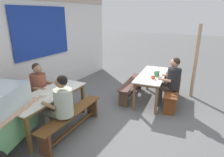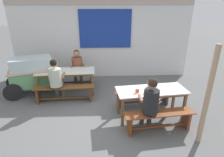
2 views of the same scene
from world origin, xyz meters
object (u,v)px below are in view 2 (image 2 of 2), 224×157
Objects in this scene: bench_near_front at (159,119)px; dining_table_far at (66,73)px; bench_near_back at (143,95)px; wooden_support_post at (207,98)px; food_cart at (32,73)px; soup_bowl at (61,70)px; person_near_front at (150,101)px; tissue_box at (149,90)px; dining_table_near at (151,93)px; bench_far_back at (69,77)px; person_left_back_turned at (56,77)px; bench_far_front at (64,92)px; condiment_jar at (137,90)px; person_center_facing at (77,66)px.

dining_table_far is at bearing 140.02° from bench_near_front.
bench_near_back is 0.80× the size of wooden_support_post.
food_cart is 0.94m from soup_bowl.
person_near_front is 8.54× the size of tissue_box.
bench_far_back is at bearing 139.56° from dining_table_near.
person_near_front is at bearing -49.05° from bench_far_back.
person_left_back_turned is 8.46× the size of tissue_box.
dining_table_near reaches higher than bench_near_front.
tissue_box is at bearing -92.25° from bench_near_back.
dining_table_near is 3.11m from bench_far_back.
bench_far_front is at bearing 159.34° from dining_table_near.
condiment_jar is (-0.30, -0.70, 0.49)m from bench_near_back.
person_left_back_turned is (-2.43, 0.35, 0.43)m from bench_near_back.
bench_near_back is (2.25, -0.87, -0.37)m from dining_table_far.
bench_near_back is 10.71× the size of tissue_box.
dining_table_near is 1.34× the size of person_near_front.
bench_near_back is at bearing -32.17° from bench_far_back.
person_left_back_turned is (-0.14, -1.08, 0.42)m from bench_far_back.
condiment_jar is at bearing -28.75° from food_cart.
person_near_front is (-0.22, 0.04, 0.44)m from bench_near_front.
person_near_front is 12.36× the size of condiment_jar.
food_cart is at bearing 147.55° from person_near_front.
dining_table_near is at bearing 96.83° from bench_near_front.
wooden_support_post is (0.92, -0.80, 0.21)m from tissue_box.
food_cart is at bearing 149.68° from wooden_support_post.
tissue_box reaches higher than bench_near_back.
bench_far_front is at bearing -86.70° from bench_far_back.
condiment_jar is (1.95, -1.57, 0.13)m from dining_table_far.
person_near_front is at bearing 157.37° from wooden_support_post.
person_center_facing is (-2.10, 2.54, 0.42)m from bench_near_front.
dining_table_far is 17.15× the size of condiment_jar.
food_cart reaches higher than dining_table_near.
dining_table_far is 1.02× the size of bench_far_back.
person_left_back_turned reaches higher than bench_near_front.
bench_far_front is at bearing -16.41° from person_left_back_turned.
tissue_box is at bearing -35.34° from dining_table_far.
dining_table_near is 10.57× the size of soup_bowl.
dining_table_near is 3.70m from food_cart.
person_near_front is 0.46m from condiment_jar.
bench_far_back and bench_near_front have the same top height.
soup_bowl is (-2.45, 1.40, 0.11)m from dining_table_near.
food_cart reaches higher than condiment_jar.
person_center_facing reaches higher than food_cart.
food_cart is (-3.45, 2.09, 0.37)m from bench_near_front.
bench_far_back is at bearing 133.25° from bench_near_front.
dining_table_far is 2.73m from dining_table_near.
bench_far_front is 11.44× the size of tissue_box.
wooden_support_post is (0.76, -0.37, 0.72)m from bench_near_front.
person_near_front reaches higher than person_left_back_turned.
person_near_front reaches higher than bench_far_back.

